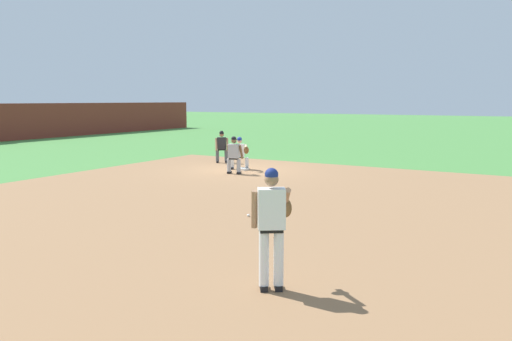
% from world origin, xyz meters
% --- Properties ---
extents(ground_plane, '(160.00, 160.00, 0.00)m').
position_xyz_m(ground_plane, '(0.00, 0.00, 0.00)').
color(ground_plane, '#47843D').
extents(infield_dirt_patch, '(18.00, 18.00, 0.01)m').
position_xyz_m(infield_dirt_patch, '(-5.39, -3.59, 0.00)').
color(infield_dirt_patch, '#936B47').
rests_on(infield_dirt_patch, ground).
extents(first_base_bag, '(0.38, 0.38, 0.09)m').
position_xyz_m(first_base_bag, '(0.00, 0.00, 0.04)').
color(first_base_bag, white).
rests_on(first_base_bag, ground).
extents(baseball, '(0.07, 0.07, 0.07)m').
position_xyz_m(baseball, '(-6.88, -4.42, 0.04)').
color(baseball, white).
rests_on(baseball, ground).
extents(pitcher, '(0.85, 0.57, 1.86)m').
position_xyz_m(pitcher, '(-10.74, -7.18, 1.06)').
color(pitcher, black).
rests_on(pitcher, ground).
extents(first_baseman, '(0.80, 1.05, 1.34)m').
position_xyz_m(first_baseman, '(0.16, 0.23, 0.73)').
color(first_baseman, black).
rests_on(first_baseman, ground).
extents(baserunner, '(0.53, 0.65, 1.46)m').
position_xyz_m(baserunner, '(-1.03, -0.23, 0.79)').
color(baserunner, black).
rests_on(baserunner, ground).
extents(umpire, '(0.65, 0.68, 1.46)m').
position_xyz_m(umpire, '(1.59, 2.12, 0.79)').
color(umpire, black).
rests_on(umpire, ground).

